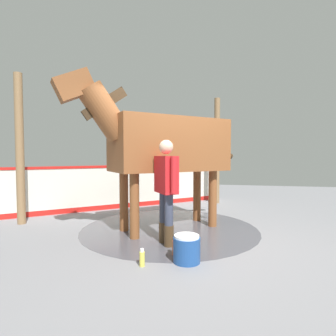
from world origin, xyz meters
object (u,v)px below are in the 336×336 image
(handler, at_px, (166,185))
(bottle_shampoo, at_px, (142,258))
(wash_bucket, at_px, (187,249))
(horse, at_px, (163,144))
(bottle_spray, at_px, (175,247))

(handler, relative_size, bottle_shampoo, 7.27)
(wash_bucket, bearing_deg, handler, -57.39)
(handler, bearing_deg, bottle_shampoo, -132.74)
(wash_bucket, bearing_deg, horse, -66.63)
(wash_bucket, relative_size, bottle_shampoo, 1.58)
(wash_bucket, bearing_deg, bottle_spray, -46.43)
(bottle_spray, bearing_deg, horse, -70.81)
(bottle_shampoo, bearing_deg, handler, -98.08)
(wash_bucket, bearing_deg, bottle_shampoo, 24.56)
(horse, relative_size, bottle_spray, 11.45)
(bottle_shampoo, xyz_separation_m, bottle_spray, (-0.33, -0.44, 0.01))
(handler, distance_m, bottle_shampoo, 1.20)
(horse, distance_m, bottle_spray, 1.97)
(bottle_spray, bearing_deg, wash_bucket, 133.57)
(handler, xyz_separation_m, bottle_shampoo, (0.12, 0.87, -0.82))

